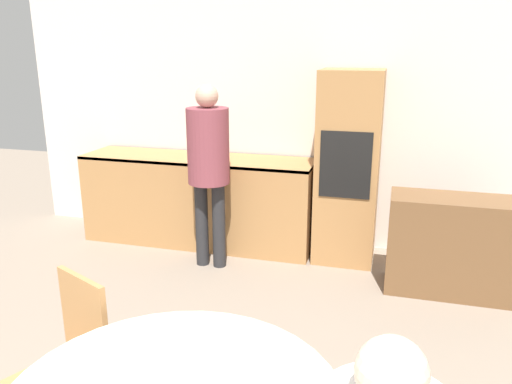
{
  "coord_description": "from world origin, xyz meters",
  "views": [
    {
      "loc": [
        0.85,
        -0.25,
        2.0
      ],
      "look_at": [
        0.04,
        2.62,
        1.13
      ],
      "focal_mm": 35.0,
      "sensor_mm": 36.0,
      "label": 1
    }
  ],
  "objects_px": {
    "oven_unit": "(348,168)",
    "sideboard": "(453,246)",
    "chair_far_left": "(71,357)",
    "person_standing": "(208,158)"
  },
  "relations": [
    {
      "from": "person_standing",
      "to": "sideboard",
      "type": "bearing_deg",
      "value": 1.08
    },
    {
      "from": "chair_far_left",
      "to": "person_standing",
      "type": "distance_m",
      "value": 2.34
    },
    {
      "from": "sideboard",
      "to": "chair_far_left",
      "type": "xyz_separation_m",
      "value": [
        -2.01,
        -2.31,
        0.1
      ]
    },
    {
      "from": "oven_unit",
      "to": "sideboard",
      "type": "bearing_deg",
      "value": -28.02
    },
    {
      "from": "chair_far_left",
      "to": "person_standing",
      "type": "bearing_deg",
      "value": 117.52
    },
    {
      "from": "chair_far_left",
      "to": "person_standing",
      "type": "height_order",
      "value": "person_standing"
    },
    {
      "from": "person_standing",
      "to": "oven_unit",
      "type": "bearing_deg",
      "value": 24.19
    },
    {
      "from": "oven_unit",
      "to": "sideboard",
      "type": "distance_m",
      "value": 1.17
    },
    {
      "from": "sideboard",
      "to": "person_standing",
      "type": "height_order",
      "value": "person_standing"
    },
    {
      "from": "oven_unit",
      "to": "person_standing",
      "type": "xyz_separation_m",
      "value": [
        -1.2,
        -0.54,
        0.14
      ]
    }
  ]
}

